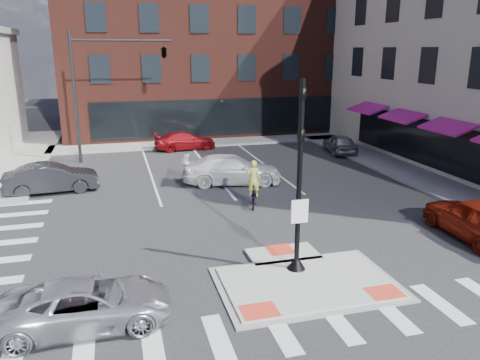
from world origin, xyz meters
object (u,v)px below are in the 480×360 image
object	(u,v)px
silver_suv	(88,304)
bg_car_red	(185,141)
red_sedan	(478,219)
cyclist	(253,191)
bg_car_dark	(52,178)
white_pickup	(232,170)
bg_car_silver	(340,144)

from	to	relation	value
silver_suv	bg_car_red	distance (m)	21.91
red_sedan	cyclist	distance (m)	9.11
silver_suv	bg_car_red	xyz separation A→B (m)	(5.75, 21.14, 0.01)
bg_car_dark	cyclist	bearing A→B (deg)	-123.07
bg_car_dark	red_sedan	bearing A→B (deg)	-129.10
white_pickup	bg_car_silver	distance (m)	10.44
silver_suv	bg_car_dark	distance (m)	12.84
bg_car_silver	bg_car_red	xyz separation A→B (m)	(-10.05, 3.92, -0.03)
cyclist	white_pickup	bearing A→B (deg)	-72.18
red_sedan	bg_car_red	world-z (taller)	red_sedan
bg_car_silver	cyclist	world-z (taller)	cyclist
white_pickup	bg_car_silver	xyz separation A→B (m)	(8.97, 5.33, -0.09)
silver_suv	bg_car_dark	xyz separation A→B (m)	(-2.20, 12.65, 0.12)
silver_suv	red_sedan	distance (m)	14.00
white_pickup	bg_car_dark	distance (m)	9.06
bg_car_dark	bg_car_silver	distance (m)	18.57
white_pickup	bg_car_dark	size ratio (longest dim) A/B	1.16
silver_suv	bg_car_dark	size ratio (longest dim) A/B	0.99
silver_suv	cyclist	xyz separation A→B (m)	(6.85, 8.00, 0.11)
red_sedan	white_pickup	distance (m)	12.00
bg_car_dark	bg_car_silver	world-z (taller)	bg_car_dark
silver_suv	cyclist	world-z (taller)	cyclist
white_pickup	bg_car_dark	xyz separation A→B (m)	(-9.03, 0.76, -0.02)
bg_car_dark	bg_car_red	size ratio (longest dim) A/B	1.03
silver_suv	bg_car_red	size ratio (longest dim) A/B	1.03
silver_suv	white_pickup	size ratio (longest dim) A/B	0.86
bg_car_dark	bg_car_silver	bearing A→B (deg)	-81.62
red_sedan	bg_car_dark	xyz separation A→B (m)	(-16.03, 10.51, -0.07)
red_sedan	bg_car_dark	distance (m)	19.17
red_sedan	cyclist	world-z (taller)	cyclist
bg_car_silver	bg_car_dark	bearing A→B (deg)	23.12
white_pickup	bg_car_red	bearing A→B (deg)	16.46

